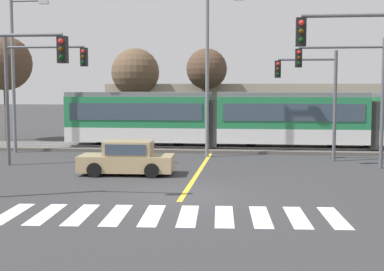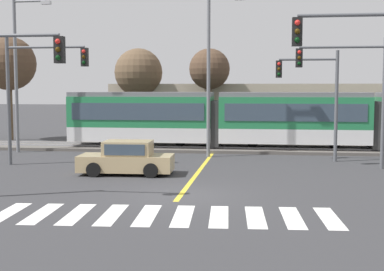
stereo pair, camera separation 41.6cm
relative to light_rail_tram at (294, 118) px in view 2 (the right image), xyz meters
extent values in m
plane|color=#333335|center=(-4.81, -14.28, -2.05)|extent=(200.00, 200.00, 0.00)
cube|color=#56514C|center=(-4.81, 0.01, -1.96)|extent=(120.00, 4.00, 0.18)
cube|color=#939399|center=(-4.81, -0.71, -1.82)|extent=(120.00, 0.08, 0.10)
cube|color=#939399|center=(-4.81, 0.73, -1.82)|extent=(120.00, 0.08, 0.10)
cube|color=silver|center=(-9.50, 0.01, -1.07)|extent=(9.00, 2.60, 0.90)
cube|color=#237A47|center=(-9.50, 0.01, 0.33)|extent=(9.00, 2.60, 1.90)
cube|color=#384756|center=(-9.50, -1.31, 0.38)|extent=(8.28, 0.04, 1.04)
cube|color=slate|center=(-9.50, 0.01, 1.42)|extent=(9.00, 2.39, 0.28)
cylinder|color=black|center=(-7.02, 0.01, -1.52)|extent=(0.70, 0.20, 0.70)
cylinder|color=black|center=(-11.97, 0.01, -1.52)|extent=(0.70, 0.20, 0.70)
cube|color=silver|center=(0.00, 0.01, -1.07)|extent=(9.00, 2.60, 0.90)
cube|color=#237A47|center=(0.00, 0.01, 0.33)|extent=(9.00, 2.60, 1.90)
cube|color=#384756|center=(0.00, -1.31, 0.38)|extent=(8.28, 0.04, 1.04)
cube|color=slate|center=(0.00, 0.01, 1.42)|extent=(9.00, 2.39, 0.28)
cylinder|color=black|center=(2.48, 0.01, -1.52)|extent=(0.70, 0.20, 0.70)
cylinder|color=black|center=(-2.47, 0.01, -1.52)|extent=(0.70, 0.20, 0.70)
cube|color=#2D2D2D|center=(-4.75, 0.01, -0.37)|extent=(0.50, 2.34, 2.80)
cube|color=#2D2D2D|center=(4.75, 0.01, -0.37)|extent=(0.50, 2.34, 2.80)
cube|color=silver|center=(-9.75, -17.71, -2.04)|extent=(0.74, 2.83, 0.01)
cube|color=silver|center=(-8.65, -17.65, -2.04)|extent=(0.74, 2.83, 0.01)
cube|color=silver|center=(-7.55, -17.58, -2.04)|extent=(0.74, 2.83, 0.01)
cube|color=silver|center=(-6.46, -17.51, -2.04)|extent=(0.74, 2.83, 0.01)
cube|color=silver|center=(-5.36, -17.44, -2.04)|extent=(0.74, 2.83, 0.01)
cube|color=silver|center=(-4.26, -17.37, -2.04)|extent=(0.74, 2.83, 0.01)
cube|color=silver|center=(-3.16, -17.30, -2.04)|extent=(0.74, 2.83, 0.01)
cube|color=silver|center=(-2.07, -17.23, -2.04)|extent=(0.74, 2.83, 0.01)
cube|color=silver|center=(-0.97, -17.16, -2.04)|extent=(0.74, 2.83, 0.01)
cube|color=silver|center=(0.13, -17.09, -2.04)|extent=(0.74, 2.83, 0.01)
cube|color=gold|center=(-4.81, -8.70, -2.04)|extent=(0.20, 13.41, 0.01)
cube|color=tan|center=(-7.96, -9.96, -1.53)|extent=(4.27, 1.89, 0.72)
cube|color=tan|center=(-7.86, -9.95, -0.85)|extent=(2.17, 1.62, 0.64)
cube|color=#384756|center=(-8.85, -10.00, -0.85)|extent=(0.17, 1.43, 0.52)
cube|color=#384756|center=(-7.82, -10.73, -0.85)|extent=(1.78, 0.12, 0.48)
cylinder|color=black|center=(-9.17, -10.87, -1.73)|extent=(0.65, 0.25, 0.64)
cylinder|color=black|center=(-9.25, -9.17, -1.73)|extent=(0.65, 0.25, 0.64)
cylinder|color=black|center=(-6.66, -10.75, -1.73)|extent=(0.65, 0.25, 0.64)
cylinder|color=black|center=(-6.74, -9.05, -1.73)|extent=(0.65, 0.25, 0.64)
cylinder|color=#515459|center=(-14.54, -7.79, 1.16)|extent=(0.18, 0.18, 6.42)
cylinder|color=#515459|center=(-12.54, -7.79, 3.83)|extent=(4.00, 0.12, 0.12)
cube|color=black|center=(-10.54, -7.79, 3.33)|extent=(0.32, 0.28, 0.90)
sphere|color=red|center=(-10.54, -7.94, 3.60)|extent=(0.18, 0.18, 0.18)
sphere|color=#3A2706|center=(-10.54, -7.94, 3.33)|extent=(0.18, 0.18, 0.18)
sphere|color=black|center=(-10.54, -7.94, 3.06)|extent=(0.18, 0.18, 0.18)
cylinder|color=#515459|center=(-10.46, -15.73, 3.62)|extent=(3.50, 0.12, 0.12)
cube|color=black|center=(-8.71, -15.73, 3.12)|extent=(0.32, 0.28, 0.90)
sphere|color=red|center=(-8.71, -15.88, 3.39)|extent=(0.18, 0.18, 0.18)
sphere|color=#3A2706|center=(-8.71, -15.88, 3.12)|extent=(0.18, 0.18, 0.18)
sphere|color=black|center=(-8.71, -15.88, 2.85)|extent=(0.18, 0.18, 0.18)
cylinder|color=#515459|center=(3.83, -6.75, 1.08)|extent=(0.18, 0.18, 6.26)
cylinder|color=#515459|center=(1.83, -6.75, 3.77)|extent=(4.00, 0.12, 0.12)
cube|color=black|center=(-0.17, -6.75, 3.27)|extent=(0.32, 0.28, 0.90)
sphere|color=red|center=(-0.17, -6.90, 3.54)|extent=(0.18, 0.18, 0.18)
sphere|color=#3A2706|center=(-0.17, -6.90, 3.27)|extent=(0.18, 0.18, 0.18)
sphere|color=black|center=(-0.17, -6.90, 3.00)|extent=(0.18, 0.18, 0.18)
cylinder|color=#515459|center=(0.92, -15.67, 4.12)|extent=(3.50, 0.12, 0.12)
cube|color=black|center=(-0.83, -15.67, 3.62)|extent=(0.32, 0.28, 0.90)
sphere|color=red|center=(-0.83, -15.82, 3.89)|extent=(0.18, 0.18, 0.18)
sphere|color=#3A2706|center=(-0.83, -15.82, 3.62)|extent=(0.18, 0.18, 0.18)
sphere|color=black|center=(-0.83, -15.82, 3.35)|extent=(0.18, 0.18, 0.18)
cylinder|color=#515459|center=(1.94, -4.44, 0.87)|extent=(0.18, 0.18, 5.83)
cylinder|color=#515459|center=(0.44, -4.44, 3.32)|extent=(3.00, 0.12, 0.12)
cube|color=black|center=(-1.06, -4.44, 2.82)|extent=(0.32, 0.28, 0.90)
sphere|color=red|center=(-1.06, -4.59, 3.09)|extent=(0.18, 0.18, 0.18)
sphere|color=#3A2706|center=(-1.06, -4.59, 2.82)|extent=(0.18, 0.18, 0.18)
sphere|color=black|center=(-1.06, -4.59, 2.55)|extent=(0.18, 0.18, 0.18)
cylinder|color=slate|center=(-16.53, -2.74, 2.53)|extent=(0.20, 0.20, 9.15)
cylinder|color=slate|center=(-15.54, -2.74, 6.91)|extent=(1.99, 0.12, 0.12)
cube|color=#B2B2B7|center=(-14.54, -2.74, 6.81)|extent=(0.56, 0.28, 0.20)
cylinder|color=slate|center=(-4.90, -3.39, 2.49)|extent=(0.20, 0.20, 9.07)
cylinder|color=brown|center=(-20.44, 4.34, 0.39)|extent=(0.32, 0.32, 4.87)
sphere|color=#4C3828|center=(-20.44, 4.34, 3.62)|extent=(3.95, 3.95, 3.95)
cylinder|color=brown|center=(-10.90, 5.22, 0.11)|extent=(0.32, 0.32, 4.30)
sphere|color=brown|center=(-10.90, 5.22, 2.96)|extent=(3.49, 3.49, 3.49)
cylinder|color=brown|center=(-5.60, 4.19, 0.26)|extent=(0.32, 0.32, 4.62)
sphere|color=#4C3828|center=(-5.60, 4.19, 3.15)|extent=(2.85, 2.85, 2.85)
cube|color=tan|center=(-1.17, 8.18, 0.04)|extent=(24.07, 6.00, 4.17)
camera|label=1|loc=(-2.31, -33.23, 1.85)|focal=50.00mm
camera|label=2|loc=(-1.90, -33.18, 1.85)|focal=50.00mm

